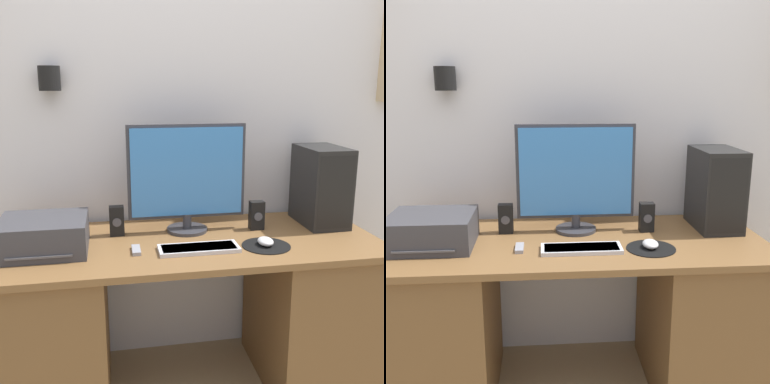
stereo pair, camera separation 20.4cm
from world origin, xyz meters
The scene contains 11 objects.
wall_back centered at (0.00, 0.78, 1.37)m, with size 6.40×0.15×2.75m.
desk centered at (0.00, 0.36, 0.41)m, with size 1.79×0.73×0.79m.
monitor centered at (0.02, 0.50, 1.07)m, with size 0.57×0.20×0.53m.
keyboard centered at (0.03, 0.22, 0.80)m, with size 0.35×0.13×0.02m.
mousepad centered at (0.33, 0.22, 0.79)m, with size 0.22×0.22×0.00m.
mouse centered at (0.33, 0.22, 0.81)m, with size 0.07×0.09×0.04m.
computer_tower centered at (0.72, 0.50, 0.99)m, with size 0.20×0.32×0.40m.
printer centered at (-0.64, 0.34, 0.86)m, with size 0.37×0.33×0.14m.
speaker_left centered at (-0.32, 0.49, 0.86)m, with size 0.07×0.06×0.14m.
speaker_right centered at (0.37, 0.46, 0.86)m, with size 0.07×0.06×0.14m.
remote_control centered at (-0.24, 0.25, 0.80)m, with size 0.04×0.10×0.02m.
Camera 2 is at (-0.14, -1.61, 1.50)m, focal length 42.00 mm.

